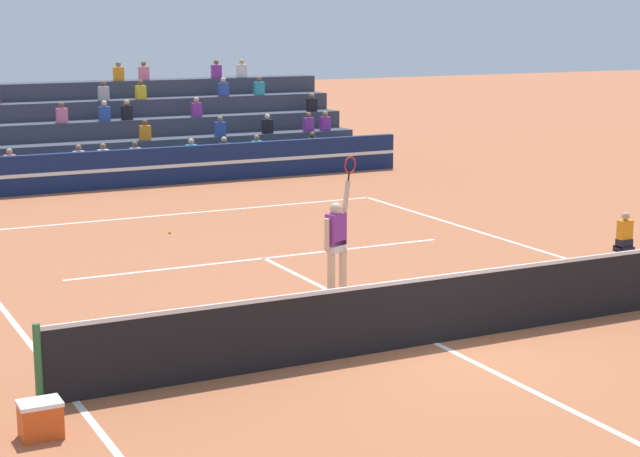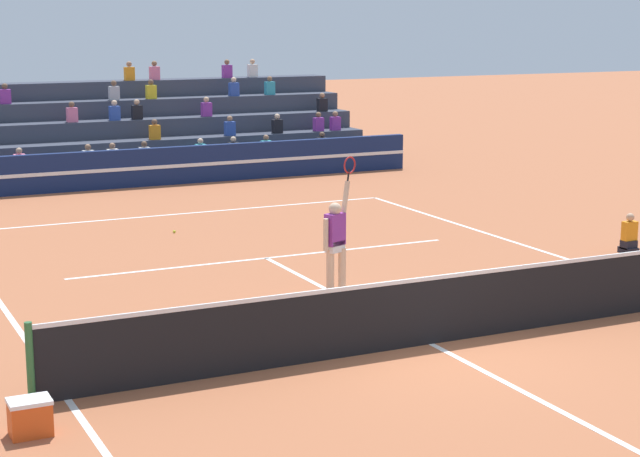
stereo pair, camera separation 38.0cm
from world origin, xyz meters
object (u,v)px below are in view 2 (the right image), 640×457
at_px(ball_kid_courtside, 629,237).
at_px(tennis_player, 336,243).
at_px(tennis_ball, 174,232).
at_px(equipment_cooler, 30,417).

relative_size(ball_kid_courtside, tennis_player, 0.34).
xyz_separation_m(ball_kid_courtside, tennis_player, (-7.15, -0.60, 0.66)).
bearing_deg(tennis_ball, tennis_player, -83.36).
distance_m(ball_kid_courtside, tennis_player, 7.20).
height_order(ball_kid_courtside, tennis_player, tennis_player).
bearing_deg(ball_kid_courtside, tennis_player, -175.19).
bearing_deg(equipment_cooler, ball_kid_courtside, 19.26).
distance_m(ball_kid_courtside, equipment_cooler, 13.97).
bearing_deg(tennis_ball, ball_kid_courtside, -37.55).
bearing_deg(equipment_cooler, tennis_player, 33.56).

